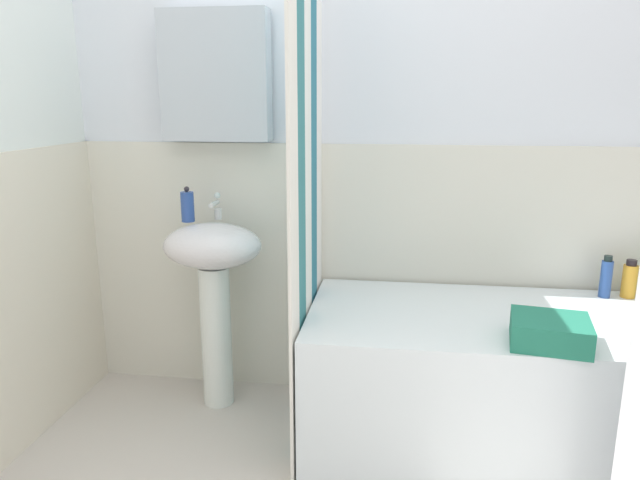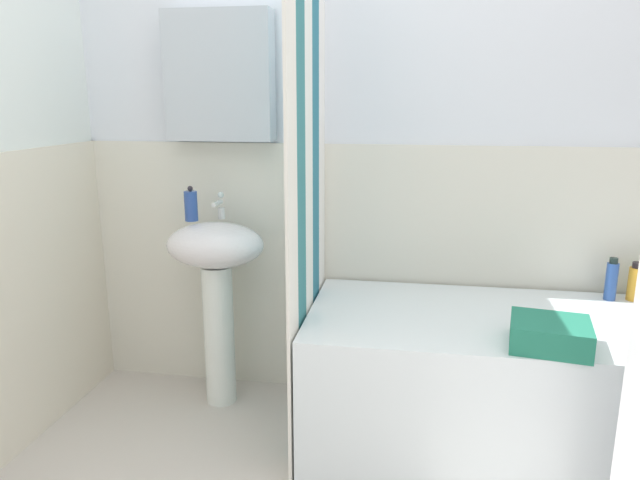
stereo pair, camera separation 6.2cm
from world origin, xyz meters
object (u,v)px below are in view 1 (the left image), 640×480
(soap_dispenser, at_px, (188,206))
(sink, at_px, (214,274))
(towel_folded, at_px, (550,332))
(bathtub, at_px, (497,382))
(lotion_bottle, at_px, (606,278))
(body_wash_bottle, at_px, (629,280))

(soap_dispenser, bearing_deg, sink, -15.13)
(sink, xyz_separation_m, towel_folded, (1.35, -0.45, -0.01))
(bathtub, relative_size, towel_folded, 5.87)
(soap_dispenser, bearing_deg, bathtub, -9.17)
(soap_dispenser, xyz_separation_m, lotion_bottle, (1.82, 0.07, -0.28))
(lotion_bottle, xyz_separation_m, towel_folded, (-0.35, -0.55, -0.04))
(bathtub, height_order, towel_folded, towel_folded)
(lotion_bottle, bearing_deg, soap_dispenser, -177.80)
(body_wash_bottle, relative_size, towel_folded, 0.64)
(sink, xyz_separation_m, soap_dispenser, (-0.12, 0.03, 0.30))
(sink, xyz_separation_m, bathtub, (1.23, -0.19, -0.35))
(sink, xyz_separation_m, lotion_bottle, (1.70, 0.10, 0.02))
(body_wash_bottle, xyz_separation_m, towel_folded, (-0.45, -0.56, -0.03))
(sink, relative_size, body_wash_bottle, 5.22)
(soap_dispenser, xyz_separation_m, body_wash_bottle, (1.91, 0.08, -0.28))
(lotion_bottle, bearing_deg, sink, -176.59)
(soap_dispenser, distance_m, body_wash_bottle, 1.94)
(soap_dispenser, relative_size, bathtub, 0.10)
(sink, relative_size, soap_dispenser, 5.46)
(sink, relative_size, lotion_bottle, 4.72)
(lotion_bottle, height_order, towel_folded, lotion_bottle)
(soap_dispenser, height_order, body_wash_bottle, soap_dispenser)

